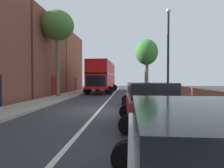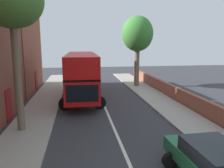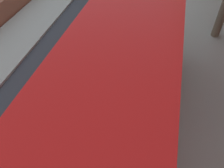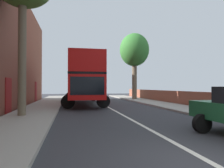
% 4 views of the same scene
% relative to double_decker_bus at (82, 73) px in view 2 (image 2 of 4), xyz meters
% --- Properties ---
extents(double_decker_bus, '(3.66, 10.69, 4.06)m').
position_rel_double_decker_bus_xyz_m(double_decker_bus, '(0.00, 0.00, 0.00)').
color(double_decker_bus, red).
rests_on(double_decker_bus, ground).
extents(parked_car_green_right_0, '(2.56, 4.09, 1.58)m').
position_rel_double_decker_bus_xyz_m(parked_car_green_right_0, '(4.20, -13.44, -1.45)').
color(parked_car_green_right_0, '#1E6038').
rests_on(parked_car_green_right_0, ground).
extents(street_tree_left_0, '(3.26, 3.26, 8.53)m').
position_rel_double_decker_bus_xyz_m(street_tree_left_0, '(-3.58, -7.30, 4.69)').
color(street_tree_left_0, brown).
rests_on(street_tree_left_0, sidewalk_left).
extents(street_tree_right_1, '(3.52, 3.52, 7.90)m').
position_rel_double_decker_bus_xyz_m(street_tree_right_1, '(6.39, 4.68, 3.57)').
color(street_tree_right_1, brown).
rests_on(street_tree_right_1, sidewalk_right).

